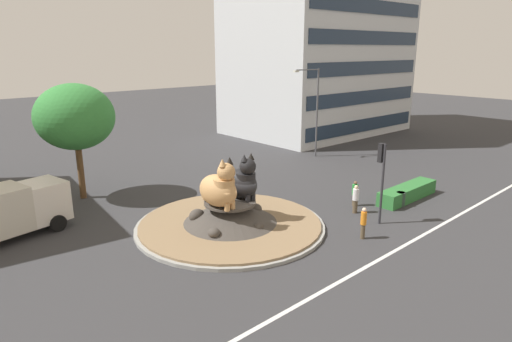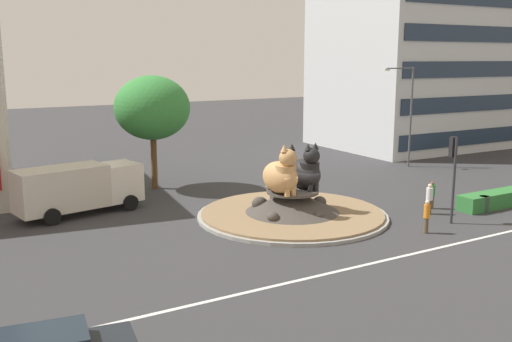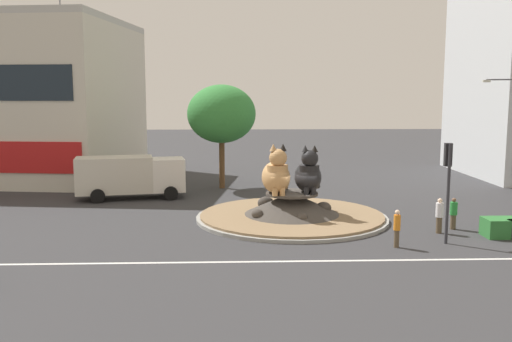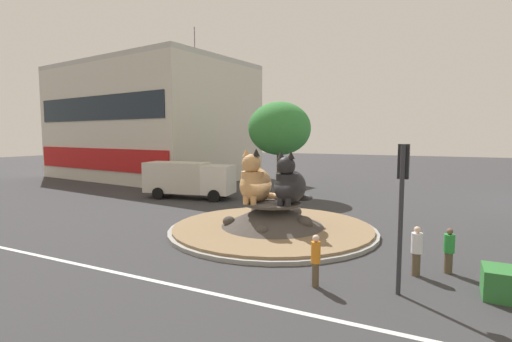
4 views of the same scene
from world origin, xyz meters
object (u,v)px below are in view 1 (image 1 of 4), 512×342
at_px(cat_statue_calico, 220,188).
at_px(pedestrian_orange_shirt, 363,222).
at_px(traffic_light_mast, 382,168).
at_px(pedestrian_white_shirt, 356,198).
at_px(cat_statue_black, 242,181).
at_px(broadleaf_tree_behind_island, 75,117).
at_px(streetlight_arm, 315,106).
at_px(litter_bin, 401,199).
at_px(office_tower, 320,25).
at_px(pedestrian_green_shirt, 355,193).

height_order(cat_statue_calico, pedestrian_orange_shirt, cat_statue_calico).
bearing_deg(traffic_light_mast, pedestrian_white_shirt, -10.95).
height_order(cat_statue_black, broadleaf_tree_behind_island, broadleaf_tree_behind_island).
xyz_separation_m(cat_statue_black, broadleaf_tree_behind_island, (-4.93, 10.39, 2.93)).
distance_m(cat_statue_black, pedestrian_white_shirt, 7.07).
relative_size(traffic_light_mast, pedestrian_orange_shirt, 2.70).
bearing_deg(pedestrian_orange_shirt, traffic_light_mast, 172.62).
distance_m(broadleaf_tree_behind_island, pedestrian_orange_shirt, 18.71).
distance_m(streetlight_arm, litter_bin, 14.34).
xyz_separation_m(office_tower, litter_bin, (-16.41, -20.70, -11.67)).
distance_m(pedestrian_white_shirt, pedestrian_green_shirt, 1.27).
height_order(cat_statue_calico, litter_bin, cat_statue_calico).
height_order(streetlight_arm, pedestrian_white_shirt, streetlight_arm).
height_order(traffic_light_mast, office_tower, office_tower).
bearing_deg(cat_statue_black, office_tower, 121.37).
relative_size(streetlight_arm, pedestrian_white_shirt, 4.54).
height_order(streetlight_arm, pedestrian_green_shirt, streetlight_arm).
relative_size(pedestrian_green_shirt, pedestrian_orange_shirt, 0.94).
relative_size(pedestrian_green_shirt, litter_bin, 1.78).
bearing_deg(cat_statue_calico, streetlight_arm, 109.29).
xyz_separation_m(office_tower, pedestrian_white_shirt, (-19.50, -19.49, -11.21)).
bearing_deg(pedestrian_orange_shirt, cat_statue_black, -84.38).
xyz_separation_m(traffic_light_mast, pedestrian_green_shirt, (1.38, 2.57, -2.38)).
xyz_separation_m(cat_statue_calico, pedestrian_green_shirt, (8.78, -2.35, -1.64)).
distance_m(traffic_light_mast, pedestrian_green_shirt, 3.76).
bearing_deg(office_tower, pedestrian_orange_shirt, -134.45).
distance_m(broadleaf_tree_behind_island, pedestrian_green_shirt, 18.24).
bearing_deg(pedestrian_green_shirt, litter_bin, 82.54).
height_order(cat_statue_black, streetlight_arm, streetlight_arm).
bearing_deg(office_tower, streetlight_arm, -140.01).
bearing_deg(streetlight_arm, pedestrian_green_shirt, 68.94).
height_order(broadleaf_tree_behind_island, pedestrian_orange_shirt, broadleaf_tree_behind_island).
distance_m(office_tower, pedestrian_green_shirt, 28.63).
relative_size(cat_statue_black, streetlight_arm, 0.33).
height_order(pedestrian_white_shirt, pedestrian_green_shirt, pedestrian_white_shirt).
xyz_separation_m(traffic_light_mast, office_tower, (19.87, 21.29, 8.91)).
xyz_separation_m(traffic_light_mast, streetlight_arm, (9.53, 12.92, 1.37)).
xyz_separation_m(cat_statue_black, pedestrian_white_shirt, (6.01, -3.39, -1.52)).
height_order(cat_statue_black, traffic_light_mast, traffic_light_mast).
relative_size(office_tower, pedestrian_green_shirt, 15.12).
relative_size(office_tower, streetlight_arm, 3.08).
xyz_separation_m(pedestrian_white_shirt, pedestrian_green_shirt, (1.01, 0.77, -0.07)).
xyz_separation_m(cat_statue_black, pedestrian_orange_shirt, (3.19, -5.87, -1.52)).
bearing_deg(pedestrian_green_shirt, traffic_light_mast, 7.78).
xyz_separation_m(traffic_light_mast, pedestrian_white_shirt, (0.38, 1.80, -2.30)).
relative_size(cat_statue_black, pedestrian_green_shirt, 1.64).
distance_m(cat_statue_calico, pedestrian_orange_shirt, 7.63).
relative_size(cat_statue_calico, cat_statue_black, 1.10).
bearing_deg(litter_bin, traffic_light_mast, -170.36).
bearing_deg(pedestrian_white_shirt, office_tower, 125.95).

